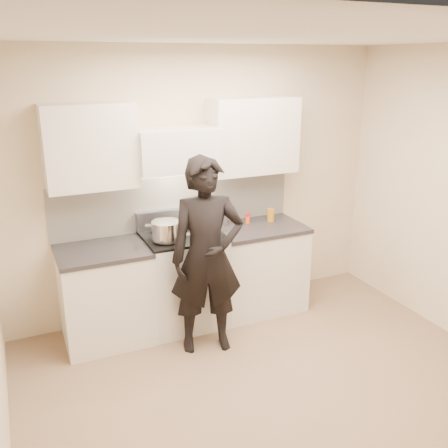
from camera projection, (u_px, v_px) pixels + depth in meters
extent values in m
plane|color=#7E654E|center=(281.00, 395.00, 4.00)|extent=(4.00, 4.00, 0.00)
cube|color=beige|center=(199.00, 184.00, 5.09)|extent=(4.00, 0.04, 2.70)
cube|color=silver|center=(296.00, 37.00, 3.15)|extent=(4.00, 3.50, 0.02)
cube|color=silver|center=(176.00, 202.00, 5.03)|extent=(2.50, 0.02, 0.53)
cube|color=#9C9FB2|center=(173.00, 218.00, 5.03)|extent=(0.76, 0.08, 0.20)
cube|color=silver|center=(176.00, 150.00, 4.67)|extent=(0.76, 0.40, 0.40)
cylinder|color=silver|center=(183.00, 172.00, 4.57)|extent=(0.66, 0.02, 0.02)
cube|color=silver|center=(253.00, 136.00, 5.00)|extent=(0.90, 0.33, 0.75)
cube|color=silver|center=(90.00, 147.00, 4.38)|extent=(0.80, 0.33, 0.75)
cube|color=beige|center=(212.00, 206.00, 5.20)|extent=(0.08, 0.01, 0.12)
cube|color=silver|center=(184.00, 280.00, 4.97)|extent=(0.76, 0.65, 0.92)
cube|color=black|center=(183.00, 236.00, 4.82)|extent=(0.76, 0.65, 0.02)
cube|color=silver|center=(194.00, 229.00, 4.98)|extent=(0.36, 0.34, 0.01)
cylinder|color=silver|center=(194.00, 261.00, 4.61)|extent=(0.62, 0.02, 0.02)
cylinder|color=black|center=(170.00, 242.00, 4.62)|extent=(0.18, 0.18, 0.01)
cylinder|color=black|center=(206.00, 236.00, 4.76)|extent=(0.18, 0.18, 0.01)
cylinder|color=black|center=(160.00, 232.00, 4.88)|extent=(0.18, 0.18, 0.01)
cylinder|color=black|center=(195.00, 227.00, 5.02)|extent=(0.18, 0.18, 0.01)
cube|color=silver|center=(258.00, 269.00, 5.30)|extent=(0.90, 0.65, 0.88)
cube|color=black|center=(259.00, 228.00, 5.15)|extent=(0.92, 0.67, 0.04)
cube|color=silver|center=(106.00, 297.00, 4.68)|extent=(0.80, 0.65, 0.88)
cube|color=black|center=(102.00, 251.00, 4.53)|extent=(0.82, 0.67, 0.04)
ellipsoid|color=silver|center=(198.00, 219.00, 4.95)|extent=(0.33, 0.33, 0.18)
torus|color=silver|center=(198.00, 215.00, 4.94)|extent=(0.34, 0.34, 0.01)
ellipsoid|color=beige|center=(198.00, 220.00, 4.95)|extent=(0.19, 0.19, 0.08)
cylinder|color=silver|center=(198.00, 214.00, 4.79)|extent=(0.09, 0.24, 0.18)
cylinder|color=silver|center=(166.00, 231.00, 4.61)|extent=(0.30, 0.30, 0.18)
cube|color=silver|center=(148.00, 225.00, 4.55)|extent=(0.06, 0.04, 0.01)
cube|color=silver|center=(183.00, 222.00, 4.64)|extent=(0.06, 0.04, 0.01)
cylinder|color=#9C9FB2|center=(223.00, 217.00, 5.18)|extent=(0.11, 0.11, 0.15)
cylinder|color=black|center=(225.00, 210.00, 5.15)|extent=(0.01, 0.01, 0.27)
cylinder|color=silver|center=(224.00, 210.00, 5.17)|extent=(0.01, 0.01, 0.27)
cylinder|color=#9C9FB2|center=(223.00, 210.00, 5.18)|extent=(0.01, 0.01, 0.27)
cylinder|color=black|center=(221.00, 210.00, 5.17)|extent=(0.01, 0.01, 0.27)
cylinder|color=#9C9FB2|center=(220.00, 210.00, 5.15)|extent=(0.01, 0.01, 0.27)
cylinder|color=silver|center=(221.00, 211.00, 5.14)|extent=(0.01, 0.01, 0.27)
cylinder|color=black|center=(222.00, 211.00, 5.13)|extent=(0.01, 0.01, 0.27)
cylinder|color=#9C9FB2|center=(224.00, 211.00, 5.14)|extent=(0.01, 0.01, 0.27)
cylinder|color=#EF5211|center=(248.00, 220.00, 5.22)|extent=(0.04, 0.04, 0.08)
cylinder|color=red|center=(248.00, 215.00, 5.21)|extent=(0.05, 0.05, 0.03)
cylinder|color=#A96F19|center=(271.00, 215.00, 5.28)|extent=(0.08, 0.08, 0.14)
imported|color=black|center=(207.00, 257.00, 4.41)|extent=(0.73, 0.56, 1.79)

